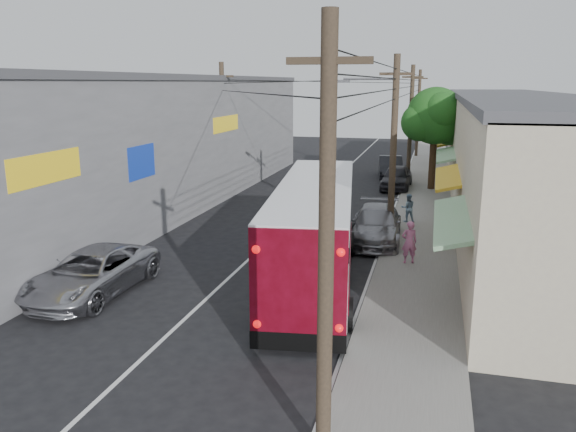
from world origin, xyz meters
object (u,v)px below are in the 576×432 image
(pedestrian_far, at_px, (408,208))
(coach_bus, at_px, (315,230))
(parked_car_mid, at_px, (397,177))
(pedestrian_near, at_px, (409,242))
(parked_car_far, at_px, (390,167))
(jeepney, at_px, (92,273))
(parked_suv, at_px, (376,225))

(pedestrian_far, bearing_deg, coach_bus, 57.83)
(parked_car_mid, relative_size, pedestrian_near, 2.75)
(parked_car_mid, xyz_separation_m, parked_car_far, (-0.77, 4.56, 0.00))
(parked_car_mid, relative_size, pedestrian_far, 3.23)
(jeepney, distance_m, pedestrian_near, 11.48)
(parked_car_mid, xyz_separation_m, pedestrian_far, (1.22, -9.46, 0.05))
(parked_suv, bearing_deg, pedestrian_near, -66.17)
(coach_bus, distance_m, pedestrian_near, 4.00)
(coach_bus, distance_m, jeepney, 7.67)
(parked_car_far, xyz_separation_m, pedestrian_near, (2.37, -20.66, 0.17))
(parked_suv, height_order, parked_car_far, parked_car_far)
(coach_bus, height_order, pedestrian_far, coach_bus)
(parked_car_mid, height_order, pedestrian_far, parked_car_mid)
(parked_car_far, bearing_deg, parked_car_mid, -87.29)
(jeepney, relative_size, pedestrian_near, 3.24)
(jeepney, height_order, parked_car_mid, parked_car_mid)
(pedestrian_far, bearing_deg, parked_car_mid, -97.41)
(pedestrian_near, bearing_deg, parked_suv, -80.45)
(parked_car_far, bearing_deg, pedestrian_near, -90.35)
(jeepney, xyz_separation_m, parked_car_mid, (8.36, 21.80, 0.03))
(jeepney, height_order, parked_suv, parked_suv)
(parked_car_far, bearing_deg, jeepney, -112.96)
(parked_car_mid, distance_m, parked_car_far, 4.62)
(jeepney, bearing_deg, pedestrian_near, 31.04)
(pedestrian_near, bearing_deg, coach_bus, 18.28)
(parked_car_mid, bearing_deg, parked_car_far, 101.52)
(coach_bus, bearing_deg, parked_car_far, 79.99)
(parked_suv, xyz_separation_m, pedestrian_far, (1.19, 3.54, 0.06))
(coach_bus, height_order, parked_suv, coach_bus)
(jeepney, relative_size, parked_car_far, 1.14)
(jeepney, xyz_separation_m, parked_suv, (8.39, 8.80, 0.02))
(parked_car_far, distance_m, pedestrian_far, 14.15)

